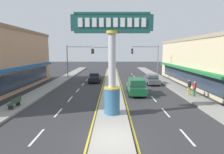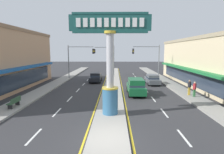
% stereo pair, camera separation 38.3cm
% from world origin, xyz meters
% --- Properties ---
extents(ground_plane, '(160.00, 160.00, 0.00)m').
position_xyz_m(ground_plane, '(0.00, 0.00, 0.00)').
color(ground_plane, '#303033').
extents(median_strip, '(2.41, 52.00, 0.14)m').
position_xyz_m(median_strip, '(0.00, 18.00, 0.07)').
color(median_strip, '#A39E93').
rests_on(median_strip, ground).
extents(sidewalk_left, '(2.23, 60.00, 0.18)m').
position_xyz_m(sidewalk_left, '(-8.92, 16.00, 0.09)').
color(sidewalk_left, gray).
rests_on(sidewalk_left, ground).
extents(sidewalk_right, '(2.23, 60.00, 0.18)m').
position_xyz_m(sidewalk_right, '(8.92, 16.00, 0.09)').
color(sidewalk_right, gray).
rests_on(sidewalk_right, ground).
extents(lane_markings, '(9.15, 52.00, 0.01)m').
position_xyz_m(lane_markings, '(0.00, 16.65, 0.00)').
color(lane_markings, silver).
rests_on(lane_markings, ground).
extents(district_sign, '(6.18, 1.29, 7.84)m').
position_xyz_m(district_sign, '(-0.00, 4.20, 3.96)').
color(district_sign, '#33668C').
rests_on(district_sign, median_strip).
extents(storefront_right, '(10.12, 26.51, 7.05)m').
position_xyz_m(storefront_right, '(15.42, 16.63, 3.53)').
color(storefront_right, beige).
rests_on(storefront_right, ground).
extents(traffic_light_left_side, '(4.86, 0.46, 6.20)m').
position_xyz_m(traffic_light_left_side, '(-6.44, 23.69, 4.25)').
color(traffic_light_left_side, slate).
rests_on(traffic_light_left_side, ground).
extents(traffic_light_right_side, '(4.86, 0.46, 6.20)m').
position_xyz_m(traffic_light_right_side, '(6.44, 22.88, 4.25)').
color(traffic_light_right_side, slate).
rests_on(traffic_light_right_side, ground).
extents(traffic_light_median_far, '(4.20, 0.46, 6.20)m').
position_xyz_m(traffic_light_median_far, '(-1.37, 27.97, 4.19)').
color(traffic_light_median_far, slate).
rests_on(traffic_light_median_far, ground).
extents(sedan_near_right_lane, '(1.89, 4.33, 1.53)m').
position_xyz_m(sedan_near_right_lane, '(6.16, 18.11, 0.79)').
color(sedan_near_right_lane, '#4C5156').
rests_on(sedan_near_right_lane, ground).
extents(suv_far_right_lane, '(1.98, 4.61, 1.90)m').
position_xyz_m(suv_far_right_lane, '(2.86, 11.33, 0.98)').
color(suv_far_right_lane, '#14562D').
rests_on(suv_far_right_lane, ground).
extents(sedan_near_left_lane, '(1.87, 4.32, 1.53)m').
position_xyz_m(sedan_near_left_lane, '(-2.86, 20.32, 0.79)').
color(sedan_near_left_lane, black).
rests_on(sedan_near_left_lane, ground).
extents(street_bench, '(0.48, 1.60, 0.88)m').
position_xyz_m(street_bench, '(-8.54, 5.63, 0.65)').
color(street_bench, '#2D4C33').
rests_on(street_bench, sidewalk_left).
extents(pedestrian_near_kerb, '(0.44, 0.44, 1.72)m').
position_xyz_m(pedestrian_near_kerb, '(8.76, 10.41, 1.15)').
color(pedestrian_near_kerb, gold).
rests_on(pedestrian_near_kerb, sidewalk_right).
extents(pedestrian_far_side, '(0.43, 0.44, 1.66)m').
position_xyz_m(pedestrian_far_side, '(9.03, 9.67, 1.12)').
color(pedestrian_far_side, '#336B3D').
rests_on(pedestrian_far_side, sidewalk_right).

